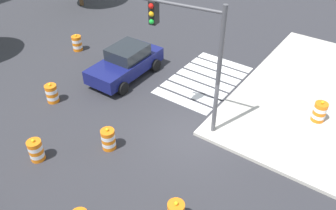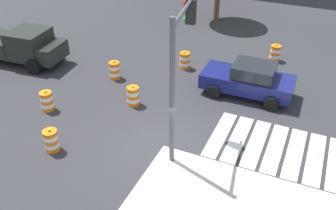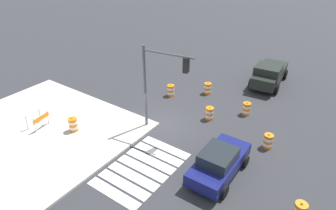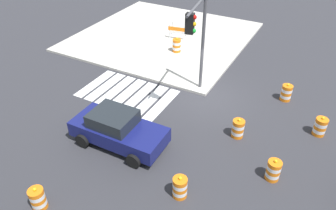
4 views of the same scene
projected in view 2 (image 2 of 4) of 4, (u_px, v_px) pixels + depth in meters
ground_plane at (164, 149)px, 14.66m from camera, size 120.00×120.00×0.00m
crosswalk_stripes at (275, 148)px, 14.68m from camera, size 5.10×3.20×0.02m
sports_car at (249, 79)px, 17.69m from camera, size 4.32×2.18×1.63m
pickup_truck at (22, 46)px, 20.58m from camera, size 5.30×2.69×1.92m
traffic_barrel_near_corner at (133, 96)px, 17.14m from camera, size 0.56×0.56×1.02m
traffic_barrel_crosswalk_end at (185, 60)px, 20.23m from camera, size 0.56×0.56×1.02m
traffic_barrel_median_near at (115, 70)px, 19.25m from camera, size 0.56×0.56×1.02m
traffic_barrel_median_far at (47, 101)px, 16.76m from camera, size 0.56×0.56×1.02m
traffic_barrel_far_curb at (51, 140)px, 14.38m from camera, size 0.56×0.56×1.02m
traffic_barrel_lane_center at (275, 53)px, 21.01m from camera, size 0.56×0.56×1.02m
traffic_light_pole at (180, 55)px, 12.79m from camera, size 0.80×3.26×5.50m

